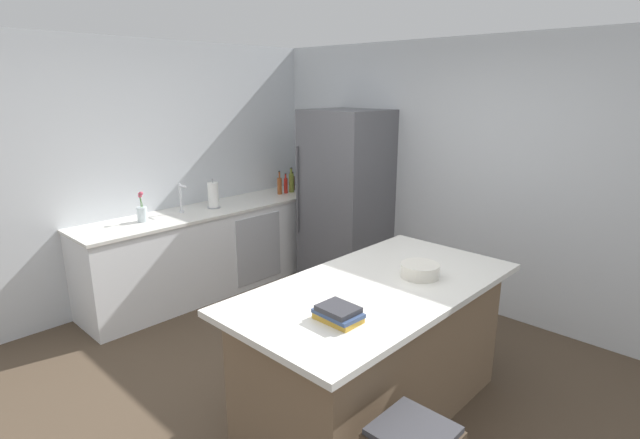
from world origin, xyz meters
TOP-DOWN VIEW (x-y plane):
  - ground_plane at (0.00, 0.00)m, footprint 7.20×7.20m
  - wall_rear at (0.00, 2.25)m, footprint 6.00×0.10m
  - wall_left at (-2.45, 0.00)m, footprint 0.10×6.00m
  - counter_run_left at (-2.08, 0.68)m, footprint 0.66×2.86m
  - kitchen_island at (0.47, 0.19)m, footprint 1.03×1.99m
  - refrigerator at (-1.21, 1.83)m, footprint 0.82×0.76m
  - sink_faucet at (-2.13, 0.36)m, footprint 0.15×0.05m
  - flower_vase at (-2.11, -0.08)m, footprint 0.10×0.10m
  - paper_towel_roll at (-2.07, 0.70)m, footprint 0.14×0.14m
  - wine_bottle at (-2.08, 2.01)m, footprint 0.07×0.07m
  - syrup_bottle at (-2.14, 1.90)m, footprint 0.07×0.07m
  - olive_oil_bottle at (-2.06, 1.81)m, footprint 0.06×0.06m
  - hot_sauce_bottle at (-2.07, 1.72)m, footprint 0.05×0.05m
  - vinegar_bottle at (-2.07, 1.63)m, footprint 0.06×0.06m
  - cookbook_stack at (0.61, -0.34)m, footprint 0.26×0.18m
  - mixing_bowl at (0.59, 0.50)m, footprint 0.26×0.26m

SIDE VIEW (x-z plane):
  - ground_plane at x=0.00m, z-range 0.00..0.00m
  - counter_run_left at x=-2.08m, z-range 0.00..0.91m
  - kitchen_island at x=0.47m, z-range 0.01..0.94m
  - refrigerator at x=-1.21m, z-range 0.00..1.92m
  - cookbook_stack at x=0.61m, z-range 0.93..1.02m
  - mixing_bowl at x=0.59m, z-range 0.93..1.02m
  - flower_vase at x=-2.11m, z-range 0.85..1.14m
  - syrup_bottle at x=-2.14m, z-range 0.89..1.12m
  - hot_sauce_bottle at x=-2.07m, z-range 0.89..1.13m
  - vinegar_bottle at x=-2.07m, z-range 0.87..1.15m
  - olive_oil_bottle at x=-2.06m, z-range 0.88..1.18m
  - paper_towel_roll at x=-2.07m, z-range 0.89..1.20m
  - wine_bottle at x=-2.08m, z-range 0.87..1.23m
  - sink_faucet at x=-2.13m, z-range 0.92..1.22m
  - wall_rear at x=0.00m, z-range 0.00..2.60m
  - wall_left at x=-2.45m, z-range 0.00..2.60m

